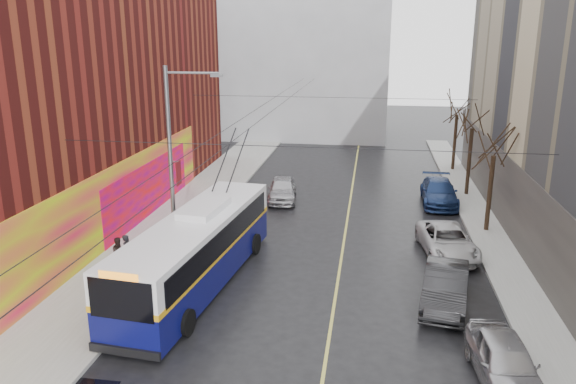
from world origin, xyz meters
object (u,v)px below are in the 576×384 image
object	(u,v)px
tree_mid	(473,116)
tree_far	(458,104)
streetlight_pole	(174,159)
pedestrian_b	(119,254)
parked_car_b	(445,287)
pedestrian_a	(128,252)
parked_car_c	(447,241)
parked_car_a	(505,362)
following_car	(282,189)
tree_near	(495,141)
parked_car_d	(439,192)
trolleybus	(197,249)

from	to	relation	value
tree_mid	tree_far	size ratio (longest dim) A/B	1.02
streetlight_pole	pedestrian_b	size ratio (longest dim) A/B	5.92
parked_car_b	pedestrian_a	size ratio (longest dim) A/B	2.86
parked_car_b	parked_car_c	xyz separation A→B (m)	(0.70, 5.44, -0.09)
parked_car_a	pedestrian_b	size ratio (longest dim) A/B	2.81
following_car	pedestrian_a	distance (m)	13.13
tree_far	parked_car_c	xyz separation A→B (m)	(-2.50, -17.52, -4.46)
tree_near	parked_car_d	world-z (taller)	tree_near
streetlight_pole	tree_mid	size ratio (longest dim) A/B	1.35
parked_car_c	following_car	world-z (taller)	following_car
tree_near	following_car	bearing A→B (deg)	160.26
tree_mid	trolleybus	distance (m)	20.89
tree_near	pedestrian_b	world-z (taller)	tree_near
trolleybus	following_car	distance (m)	12.99
parked_car_b	pedestrian_b	distance (m)	14.02
tree_mid	pedestrian_b	size ratio (longest dim) A/B	4.39
streetlight_pole	trolleybus	size ratio (longest dim) A/B	0.73
streetlight_pole	parked_car_d	bearing A→B (deg)	39.85
streetlight_pole	tree_near	distance (m)	16.28
parked_car_d	trolleybus	bearing A→B (deg)	-129.33
tree_mid	tree_near	bearing A→B (deg)	-90.00
parked_car_a	parked_car_b	xyz separation A→B (m)	(-1.20, 4.99, 0.04)
streetlight_pole	tree_far	world-z (taller)	streetlight_pole
trolleybus	parked_car_a	bearing A→B (deg)	-19.08
tree_mid	parked_car_d	bearing A→B (deg)	-134.50
following_car	trolleybus	bearing A→B (deg)	-103.50
tree_near	pedestrian_a	size ratio (longest dim) A/B	3.90
streetlight_pole	parked_car_a	size ratio (longest dim) A/B	2.10
tree_far	parked_car_b	bearing A→B (deg)	-97.93
parked_car_d	streetlight_pole	bearing A→B (deg)	-139.52
parked_car_a	following_car	distance (m)	20.67
parked_car_a	tree_mid	bearing A→B (deg)	79.81
streetlight_pole	tree_far	bearing A→B (deg)	52.88
tree_far	tree_near	bearing A→B (deg)	-90.00
streetlight_pole	tree_far	xyz separation A→B (m)	(15.14, 20.00, 0.30)
tree_near	parked_car_a	distance (m)	14.72
pedestrian_b	parked_car_c	bearing A→B (deg)	-29.76
tree_near	pedestrian_a	xyz separation A→B (m)	(-16.82, -7.90, -4.01)
tree_far	parked_car_c	bearing A→B (deg)	-98.11
tree_near	parked_car_c	world-z (taller)	tree_near
trolleybus	tree_far	bearing A→B (deg)	65.37
pedestrian_a	following_car	bearing A→B (deg)	-16.98
parked_car_c	pedestrian_b	bearing A→B (deg)	-171.04
streetlight_pole	parked_car_d	world-z (taller)	streetlight_pole
following_car	pedestrian_a	bearing A→B (deg)	-118.94
tree_near	parked_car_a	bearing A→B (deg)	-98.16
tree_far	parked_car_b	xyz separation A→B (m)	(-3.20, -22.96, -4.37)
parked_car_d	tree_far	bearing A→B (deg)	78.16
tree_mid	trolleybus	bearing A→B (deg)	-130.60
trolleybus	pedestrian_b	bearing A→B (deg)	176.22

